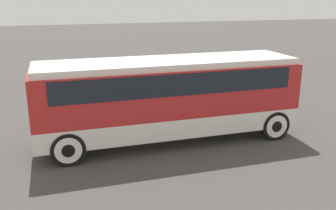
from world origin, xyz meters
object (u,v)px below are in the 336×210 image
Objects in this scene: parked_car_near at (90,78)px; parked_car_mid at (219,84)px; tour_bus at (171,92)px; parked_car_far at (205,74)px.

parked_car_near reaches higher than parked_car_mid.
tour_bus is 9.05m from parked_car_near.
tour_bus is 2.28× the size of parked_car_near.
parked_car_mid is (6.53, -3.37, -0.06)m from parked_car_near.
parked_car_far reaches higher than parked_car_near.
tour_bus reaches higher than parked_car_near.
parked_car_mid is at bearing -27.30° from parked_car_near.
parked_car_near is 7.35m from parked_car_mid.
parked_car_mid is 0.92× the size of parked_car_far.
parked_car_far is at bearing -9.39° from parked_car_near.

